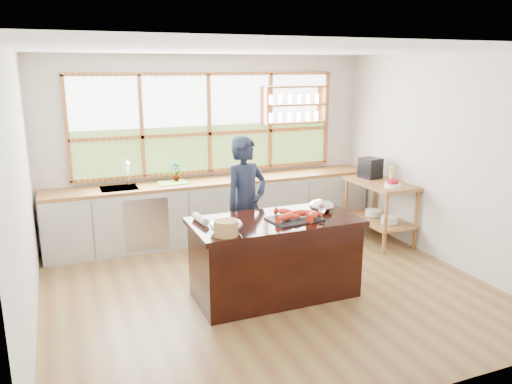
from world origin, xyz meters
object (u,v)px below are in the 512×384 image
island (275,257)px  cook (246,205)px  espresso_machine (370,168)px  wicker_basket (226,228)px

island → cook: cook is taller
island → espresso_machine: size_ratio=6.17×
island → wicker_basket: bearing=-155.7°
island → wicker_basket: wicker_basket is taller
cook → wicker_basket: bearing=-139.5°
espresso_machine → island: bearing=-157.5°
cook → wicker_basket: (-0.65, -1.14, 0.12)m
island → cook: size_ratio=1.08×
espresso_machine → wicker_basket: bearing=-159.3°
espresso_machine → wicker_basket: espresso_machine is taller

